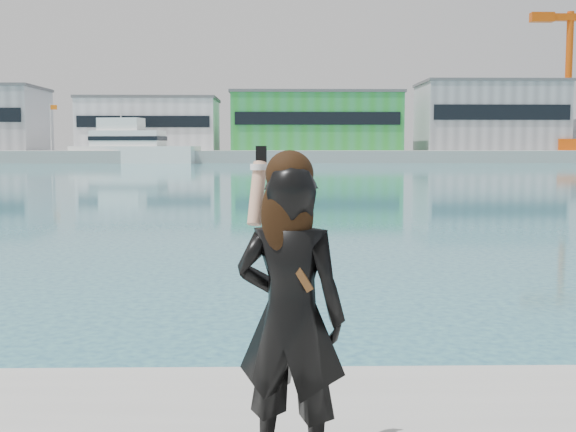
# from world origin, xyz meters

# --- Properties ---
(far_quay) EXTENTS (320.00, 40.00, 2.00)m
(far_quay) POSITION_xyz_m (0.00, 130.00, 1.00)
(far_quay) COLOR #9E9E99
(far_quay) RESTS_ON ground
(warehouse_white) EXTENTS (24.48, 15.35, 9.50)m
(warehouse_white) POSITION_xyz_m (-22.00, 127.98, 6.76)
(warehouse_white) COLOR silver
(warehouse_white) RESTS_ON far_quay
(warehouse_green) EXTENTS (30.60, 16.36, 10.50)m
(warehouse_green) POSITION_xyz_m (8.00, 127.98, 7.26)
(warehouse_green) COLOR green
(warehouse_green) RESTS_ON far_quay
(warehouse_grey_right) EXTENTS (25.50, 15.35, 12.50)m
(warehouse_grey_right) POSITION_xyz_m (40.00, 127.98, 8.26)
(warehouse_grey_right) COLOR gray
(warehouse_grey_right) RESTS_ON far_quay
(dock_crane) EXTENTS (23.00, 4.00, 24.00)m
(dock_crane) POSITION_xyz_m (53.20, 122.00, 15.07)
(dock_crane) COLOR #EC550D
(dock_crane) RESTS_ON far_quay
(flagpole_left) EXTENTS (1.28, 0.16, 8.00)m
(flagpole_left) POSITION_xyz_m (-37.91, 121.00, 6.54)
(flagpole_left) COLOR silver
(flagpole_left) RESTS_ON far_quay
(flagpole_right) EXTENTS (1.28, 0.16, 8.00)m
(flagpole_right) POSITION_xyz_m (22.09, 121.00, 6.54)
(flagpole_right) COLOR silver
(flagpole_right) RESTS_ON far_quay
(motor_yacht) EXTENTS (21.09, 9.28, 9.52)m
(motor_yacht) POSITION_xyz_m (-22.57, 112.66, 2.68)
(motor_yacht) COLOR white
(motor_yacht) RESTS_ON ground
(woman) EXTENTS (0.71, 0.56, 1.79)m
(woman) POSITION_xyz_m (0.54, -0.85, 1.70)
(woman) COLOR black
(woman) RESTS_ON near_quay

